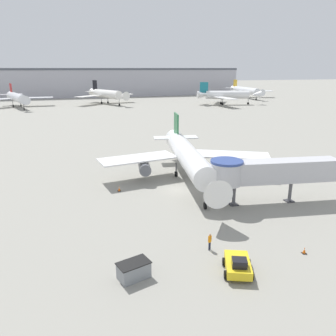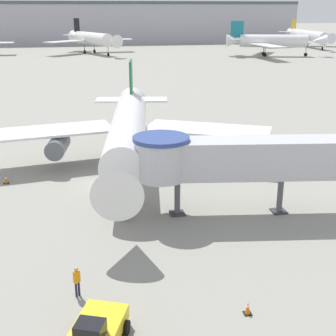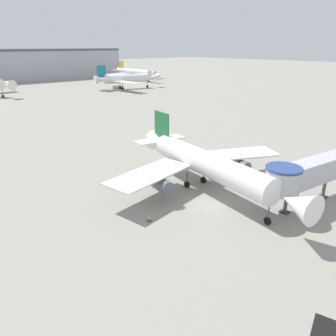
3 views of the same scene
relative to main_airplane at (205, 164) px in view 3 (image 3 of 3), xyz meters
name	(u,v)px [view 3 (image 3 of 3)]	position (x,y,z in m)	size (l,w,h in m)	color
ground_plane	(209,204)	(-2.87, -3.49, -3.87)	(800.00, 800.00, 0.00)	gray
main_airplane	(205,164)	(0.00, 0.00, 0.00)	(28.14, 30.40, 9.12)	white
jet_bridge	(310,172)	(6.37, -11.51, 0.51)	(17.00, 5.46, 6.06)	#B7B7BC
traffic_cone_starboard_wing	(251,170)	(10.70, -0.36, -3.49)	(0.49, 0.49, 0.80)	black
traffic_cone_port_wing	(149,218)	(-11.12, -1.75, -3.50)	(0.47, 0.47, 0.78)	black
background_jet_teal_tail	(125,79)	(56.28, 100.80, 0.81)	(30.88, 33.87, 10.69)	white
background_jet_gold_tail	(134,72)	(83.74, 131.32, 0.61)	(37.81, 38.00, 10.20)	silver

